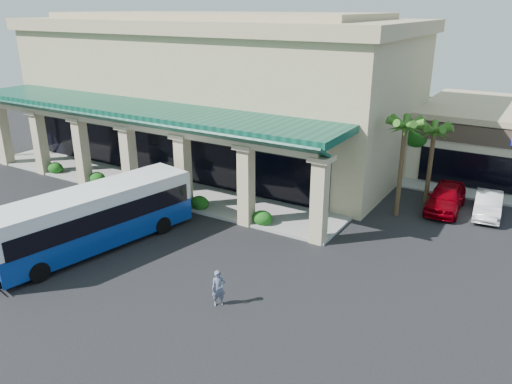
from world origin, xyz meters
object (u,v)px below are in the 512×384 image
Objects in this scene: car_white at (488,205)px; pedestrian at (219,288)px; transit_bus at (95,219)px; car_silver at (446,197)px.

pedestrian is at bearing -122.25° from car_white.
transit_bus is 2.67× the size of car_white.
transit_bus is at bearing -136.49° from car_silver.
car_white is at bearing 7.74° from car_silver.
car_silver is at bearing -175.60° from car_white.
car_silver is (14.34, 14.66, -0.74)m from transit_bus.
pedestrian is 0.33× the size of car_silver.
car_white is (16.70, 15.07, -0.88)m from transit_bus.
transit_bus is at bearing -143.39° from car_white.
car_white is at bearing 16.53° from pedestrian.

